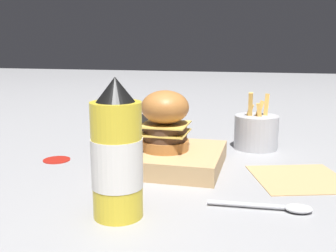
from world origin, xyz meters
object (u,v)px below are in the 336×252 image
at_px(ketchup_bottle, 117,156).
at_px(spoon, 283,207).
at_px(fries_basket, 256,131).
at_px(serving_board, 168,158).
at_px(burger, 165,120).
at_px(side_bowl, 138,128).

height_order(ketchup_bottle, spoon, ketchup_bottle).
xyz_separation_m(fries_basket, spoon, (0.05, -0.38, -0.04)).
bearing_deg(serving_board, burger, -138.69).
bearing_deg(burger, serving_board, 41.31).
distance_m(serving_board, side_bowl, 0.27).
relative_size(burger, side_bowl, 0.85).
bearing_deg(fries_basket, burger, -131.47).
height_order(burger, spoon, burger).
relative_size(serving_board, spoon, 1.38).
height_order(serving_board, spoon, serving_board).
xyz_separation_m(ketchup_bottle, spoon, (0.24, 0.08, -0.09)).
xyz_separation_m(ketchup_bottle, fries_basket, (0.19, 0.45, -0.05)).
bearing_deg(ketchup_bottle, burger, 88.27).
height_order(ketchup_bottle, fries_basket, ketchup_bottle).
distance_m(serving_board, ketchup_bottle, 0.27).
xyz_separation_m(serving_board, side_bowl, (-0.14, 0.23, 0.01)).
bearing_deg(fries_basket, ketchup_bottle, -112.43).
relative_size(side_bowl, spoon, 0.91).
relative_size(fries_basket, spoon, 0.87).
xyz_separation_m(fries_basket, side_bowl, (-0.32, 0.03, -0.01)).
bearing_deg(burger, fries_basket, 48.53).
height_order(serving_board, side_bowl, side_bowl).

